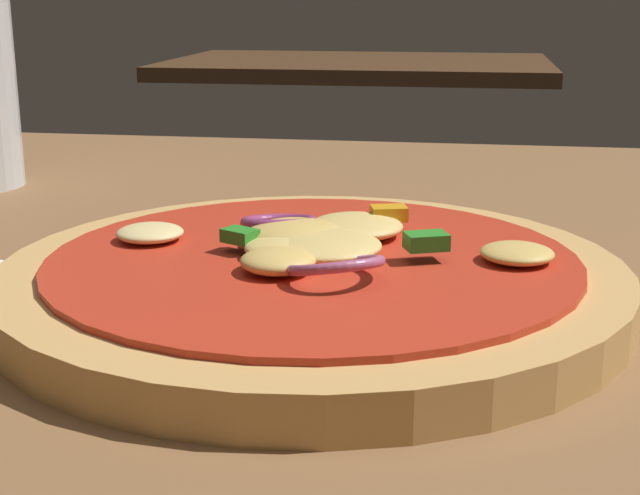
% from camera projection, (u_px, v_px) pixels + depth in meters
% --- Properties ---
extents(dining_table, '(1.18, 0.94, 0.03)m').
position_uv_depth(dining_table, '(220.00, 339.00, 0.40)').
color(dining_table, brown).
rests_on(dining_table, ground).
extents(pizza, '(0.27, 0.27, 0.03)m').
position_uv_depth(pizza, '(313.00, 278.00, 0.41)').
color(pizza, tan).
rests_on(pizza, dining_table).
extents(background_table, '(0.74, 0.51, 0.03)m').
position_uv_depth(background_table, '(360.00, 67.00, 1.84)').
color(background_table, '#4C301C').
rests_on(background_table, ground).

